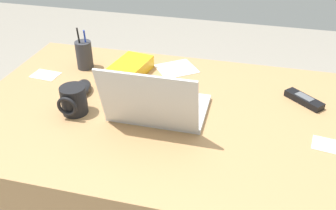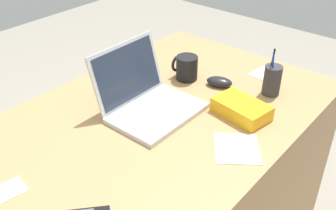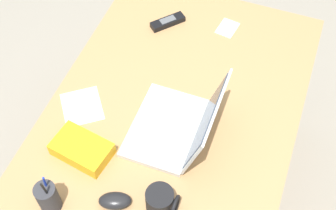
{
  "view_description": "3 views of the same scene",
  "coord_description": "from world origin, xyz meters",
  "px_view_note": "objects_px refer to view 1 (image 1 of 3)",
  "views": [
    {
      "loc": [
        -0.26,
        1.07,
        1.47
      ],
      "look_at": [
        -0.0,
        0.03,
        0.79
      ],
      "focal_mm": 39.97,
      "sensor_mm": 36.0,
      "label": 1
    },
    {
      "loc": [
        -0.86,
        -0.79,
        1.54
      ],
      "look_at": [
        0.06,
        -0.02,
        0.79
      ],
      "focal_mm": 42.61,
      "sensor_mm": 36.0,
      "label": 2
    },
    {
      "loc": [
        0.85,
        0.31,
        2.12
      ],
      "look_at": [
        -0.03,
        -0.01,
        0.81
      ],
      "focal_mm": 49.05,
      "sensor_mm": 36.0,
      "label": 3
    }
  ],
  "objects_px": {
    "computer_mouse": "(83,87)",
    "cordless_phone": "(304,100)",
    "snack_bag": "(131,68)",
    "coffee_mug_white": "(74,100)",
    "pen_holder": "(84,55)",
    "laptop": "(157,105)"
  },
  "relations": [
    {
      "from": "laptop",
      "to": "pen_holder",
      "type": "xyz_separation_m",
      "value": [
        0.4,
        -0.28,
        0.01
      ]
    },
    {
      "from": "laptop",
      "to": "cordless_phone",
      "type": "xyz_separation_m",
      "value": [
        -0.49,
        -0.22,
        -0.03
      ]
    },
    {
      "from": "computer_mouse",
      "to": "cordless_phone",
      "type": "xyz_separation_m",
      "value": [
        -0.81,
        -0.12,
        -0.01
      ]
    },
    {
      "from": "computer_mouse",
      "to": "coffee_mug_white",
      "type": "relative_size",
      "value": 1.04
    },
    {
      "from": "cordless_phone",
      "to": "pen_holder",
      "type": "height_order",
      "value": "pen_holder"
    },
    {
      "from": "computer_mouse",
      "to": "coffee_mug_white",
      "type": "height_order",
      "value": "coffee_mug_white"
    },
    {
      "from": "laptop",
      "to": "computer_mouse",
      "type": "height_order",
      "value": "laptop"
    },
    {
      "from": "computer_mouse",
      "to": "snack_bag",
      "type": "relative_size",
      "value": 0.54
    },
    {
      "from": "computer_mouse",
      "to": "coffee_mug_white",
      "type": "distance_m",
      "value": 0.15
    },
    {
      "from": "laptop",
      "to": "cordless_phone",
      "type": "relative_size",
      "value": 2.33
    },
    {
      "from": "cordless_phone",
      "to": "snack_bag",
      "type": "height_order",
      "value": "snack_bag"
    },
    {
      "from": "coffee_mug_white",
      "to": "snack_bag",
      "type": "relative_size",
      "value": 0.52
    },
    {
      "from": "computer_mouse",
      "to": "pen_holder",
      "type": "distance_m",
      "value": 0.21
    },
    {
      "from": "laptop",
      "to": "cordless_phone",
      "type": "height_order",
      "value": "laptop"
    },
    {
      "from": "pen_holder",
      "to": "laptop",
      "type": "bearing_deg",
      "value": 144.3
    },
    {
      "from": "pen_holder",
      "to": "snack_bag",
      "type": "xyz_separation_m",
      "value": [
        -0.21,
        0.01,
        -0.03
      ]
    },
    {
      "from": "coffee_mug_white",
      "to": "pen_holder",
      "type": "xyz_separation_m",
      "value": [
        0.11,
        -0.33,
        0.01
      ]
    },
    {
      "from": "snack_bag",
      "to": "laptop",
      "type": "bearing_deg",
      "value": 124.45
    },
    {
      "from": "computer_mouse",
      "to": "cordless_phone",
      "type": "distance_m",
      "value": 0.82
    },
    {
      "from": "cordless_phone",
      "to": "computer_mouse",
      "type": "bearing_deg",
      "value": 8.57
    },
    {
      "from": "coffee_mug_white",
      "to": "pen_holder",
      "type": "relative_size",
      "value": 0.55
    },
    {
      "from": "coffee_mug_white",
      "to": "cordless_phone",
      "type": "relative_size",
      "value": 0.72
    }
  ]
}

